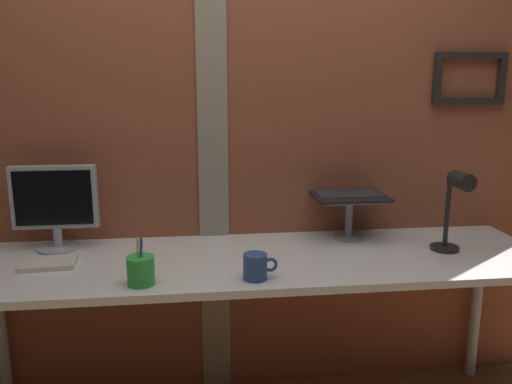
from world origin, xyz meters
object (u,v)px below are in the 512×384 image
object	(u,v)px
monitor	(55,203)
coffee_mug	(256,267)
desk_lamp	(455,203)
pen_cup	(141,270)
laptop	(346,181)

from	to	relation	value
monitor	coffee_mug	size ratio (longest dim) A/B	2.85
monitor	coffee_mug	distance (m)	0.92
desk_lamp	coffee_mug	distance (m)	0.87
pen_cup	desk_lamp	bearing A→B (deg)	8.01
monitor	desk_lamp	bearing A→B (deg)	-9.10
monitor	pen_cup	size ratio (longest dim) A/B	2.01
laptop	coffee_mug	distance (m)	0.73
laptop	desk_lamp	size ratio (longest dim) A/B	0.92
desk_lamp	coffee_mug	size ratio (longest dim) A/B	2.78
pen_cup	coffee_mug	xyz separation A→B (m)	(0.41, 0.00, -0.00)
desk_lamp	coffee_mug	xyz separation A→B (m)	(-0.83, -0.17, -0.17)
laptop	coffee_mug	size ratio (longest dim) A/B	2.55
coffee_mug	laptop	bearing A→B (deg)	46.63
desk_lamp	laptop	bearing A→B (deg)	137.17
laptop	pen_cup	xyz separation A→B (m)	(-0.88, -0.51, -0.20)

